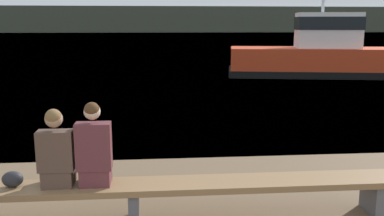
# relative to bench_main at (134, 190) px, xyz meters

# --- Properties ---
(water_surface) EXTENTS (240.00, 240.00, 0.00)m
(water_surface) POSITION_rel_bench_main_xyz_m (0.81, 122.50, -0.41)
(water_surface) COLOR #426B8E
(water_surface) RESTS_ON ground
(far_shoreline) EXTENTS (600.00, 12.00, 7.54)m
(far_shoreline) POSITION_rel_bench_main_xyz_m (0.81, 127.63, 3.36)
(far_shoreline) COLOR #424738
(far_shoreline) RESTS_ON ground
(bench_main) EXTENTS (6.81, 0.52, 0.50)m
(bench_main) POSITION_rel_bench_main_xyz_m (0.00, 0.00, 0.00)
(bench_main) COLOR brown
(bench_main) RESTS_ON ground
(person_left) EXTENTS (0.42, 0.37, 0.97)m
(person_left) POSITION_rel_bench_main_xyz_m (-0.91, 0.00, 0.51)
(person_left) COLOR #4C382D
(person_left) RESTS_ON bench_main
(person_right) EXTENTS (0.42, 0.37, 1.04)m
(person_right) POSITION_rel_bench_main_xyz_m (-0.46, 0.00, 0.53)
(person_right) COLOR #56282D
(person_right) RESTS_ON bench_main
(shopping_bag) EXTENTS (0.25, 0.17, 0.20)m
(shopping_bag) POSITION_rel_bench_main_xyz_m (-1.45, 0.03, 0.19)
(shopping_bag) COLOR #232328
(shopping_bag) RESTS_ON bench_main
(tugboat_red) EXTENTS (8.71, 4.24, 5.74)m
(tugboat_red) POSITION_rel_bench_main_xyz_m (8.11, 14.69, 0.53)
(tugboat_red) COLOR red
(tugboat_red) RESTS_ON water_surface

